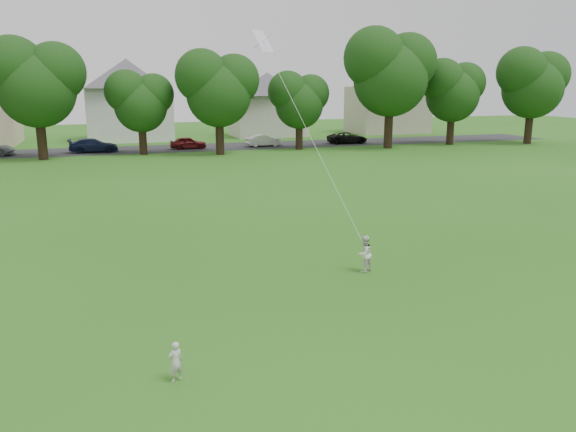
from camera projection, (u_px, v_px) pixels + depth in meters
name	position (u px, v px, depth m)	size (l,w,h in m)	color
ground	(228.00, 323.00, 14.91)	(160.00, 160.00, 0.00)	#286015
street	(136.00, 150.00, 53.77)	(90.00, 7.00, 0.01)	#2D2D30
toddler	(176.00, 362.00, 11.89)	(0.33, 0.22, 0.91)	silver
older_boy	(364.00, 254.00, 18.81)	(0.61, 0.48, 1.26)	white
kite	(311.00, 138.00, 19.77)	(1.62, 2.81, 8.53)	white
tree_row	(195.00, 79.00, 48.14)	(82.35, 8.44, 11.74)	black
parked_cars	(95.00, 146.00, 51.58)	(54.99, 2.40, 1.28)	black
house_row	(112.00, 92.00, 61.32)	(77.54, 13.85, 10.58)	beige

